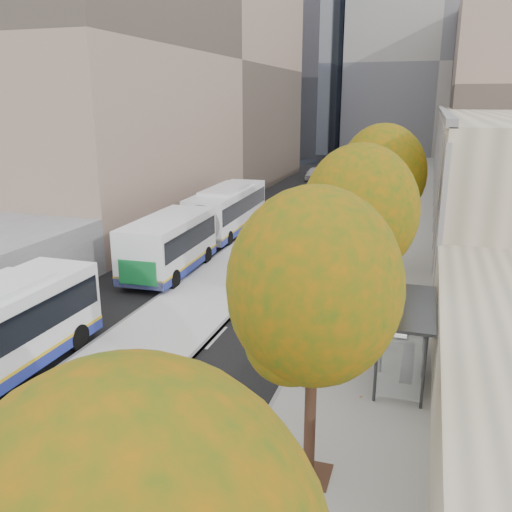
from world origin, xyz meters
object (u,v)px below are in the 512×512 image
at_px(bus_shelter, 411,318).
at_px(cyclist, 144,453).
at_px(distant_car, 314,174).
at_px(bus_far, 207,222).

bearing_deg(bus_shelter, cyclist, -128.98).
xyz_separation_m(bus_shelter, distant_car, (-12.75, 46.06, -1.45)).
height_order(bus_shelter, distant_car, bus_shelter).
relative_size(bus_shelter, cyclist, 2.10).
relative_size(bus_far, cyclist, 8.92).
bearing_deg(bus_shelter, distant_car, 105.47).
xyz_separation_m(bus_far, distant_car, (0.22, 32.44, -0.96)).
bearing_deg(distant_car, bus_shelter, -75.93).
bearing_deg(distant_car, cyclist, -84.10).
bearing_deg(bus_far, bus_shelter, -48.38).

